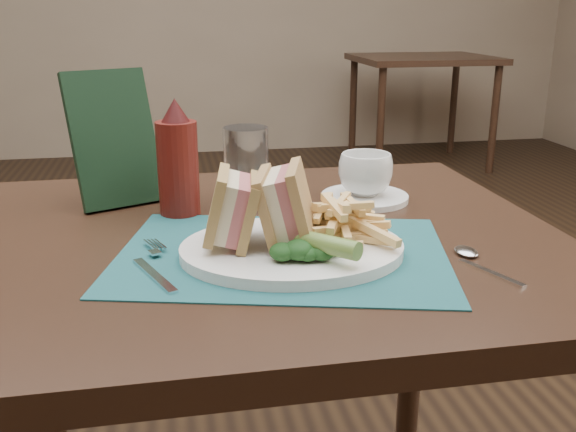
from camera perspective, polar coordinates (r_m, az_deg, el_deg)
The scene contains 16 objects.
wall_back at distance 5.00m, azimuth -9.07°, elevation 5.60°, with size 6.00×6.00×0.00m, color gray.
table_bg_right at distance 4.58m, azimuth 11.66°, elevation 9.09°, with size 0.90×0.75×0.75m, color black, non-canonical shape.
placemat at distance 0.87m, azimuth -0.51°, elevation -3.39°, with size 0.44×0.31×0.00m, color #194C50.
plate at distance 0.86m, azimuth 0.37°, elevation -2.99°, with size 0.30×0.24×0.01m, color white, non-canonical shape.
sandwich_half_a at distance 0.85m, azimuth -6.36°, elevation 0.69°, with size 0.06×0.10×0.09m, color tan, non-canonical shape.
sandwich_half_b at distance 0.85m, azimuth -1.59°, elevation 1.07°, with size 0.06×0.11×0.10m, color tan, non-canonical shape.
kale_garnish at distance 0.81m, azimuth 1.79°, elevation -2.79°, with size 0.11×0.08×0.03m, color #133414, non-canonical shape.
pickle_spear at distance 0.80m, azimuth 2.62°, elevation -2.36°, with size 0.02×0.02×0.12m, color #51712B.
fries_pile at distance 0.88m, azimuth 4.78°, elevation 0.10°, with size 0.18×0.20×0.06m, color #ECC276, non-canonical shape.
fork at distance 0.84m, azimuth -11.78°, elevation -4.11°, with size 0.03×0.17×0.01m, color silver, non-canonical shape.
spoon at distance 0.86m, azimuth 16.85°, elevation -4.02°, with size 0.03×0.15×0.01m, color silver, non-canonical shape.
saucer at distance 1.12m, azimuth 6.82°, elevation 1.66°, with size 0.15×0.15×0.01m, color white.
coffee_cup at distance 1.11m, azimuth 6.90°, elevation 3.71°, with size 0.09×0.09×0.07m, color white.
drinking_glass at distance 1.08m, azimuth -3.73°, elevation 4.47°, with size 0.07×0.07×0.13m, color white.
ketchup_bottle at distance 1.03m, azimuth -9.79°, elevation 5.13°, with size 0.06×0.06×0.19m, color #4F120D, non-canonical shape.
check_presenter at distance 1.11m, azimuth -15.23°, elevation 6.65°, with size 0.14×0.01×0.23m, color black.
Camera 1 is at (-0.12, -1.39, 1.07)m, focal length 40.00 mm.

